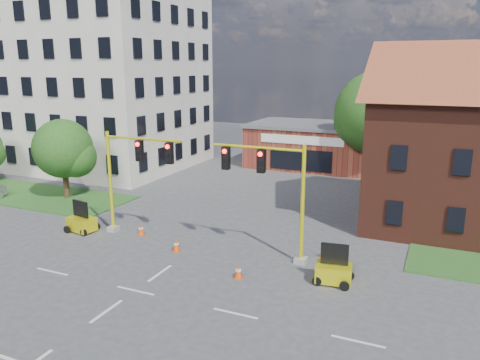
{
  "coord_description": "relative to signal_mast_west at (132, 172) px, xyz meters",
  "views": [
    {
      "loc": [
        12.2,
        -15.87,
        9.96
      ],
      "look_at": [
        0.8,
        10.0,
        3.02
      ],
      "focal_mm": 35.0,
      "sensor_mm": 36.0,
      "label": 1
    }
  ],
  "objects": [
    {
      "name": "ground",
      "position": [
        4.36,
        -6.0,
        -3.92
      ],
      "size": [
        120.0,
        120.0,
        0.0
      ],
      "primitive_type": "plane",
      "color": "#3E3D40",
      "rests_on": "ground"
    },
    {
      "name": "grass_verge_nw",
      "position": [
        -15.64,
        4.0,
        -3.88
      ],
      "size": [
        22.0,
        6.0,
        0.08
      ],
      "primitive_type": "cube",
      "color": "#254F1D",
      "rests_on": "ground"
    },
    {
      "name": "lane_markings",
      "position": [
        4.36,
        -9.0,
        -3.91
      ],
      "size": [
        60.0,
        36.0,
        0.01
      ],
      "primitive_type": null,
      "color": "silver",
      "rests_on": "ground"
    },
    {
      "name": "office_block",
      "position": [
        -15.64,
        15.91,
        6.39
      ],
      "size": [
        18.4,
        15.4,
        20.6
      ],
      "color": "beige",
      "rests_on": "ground"
    },
    {
      "name": "brick_shop",
      "position": [
        4.36,
        23.99,
        -1.76
      ],
      "size": [
        12.4,
        8.4,
        4.3
      ],
      "color": "maroon",
      "rests_on": "ground"
    },
    {
      "name": "tree_large",
      "position": [
        11.23,
        21.08,
        1.71
      ],
      "size": [
        7.76,
        7.39,
        9.57
      ],
      "color": "#3E2816",
      "rests_on": "ground"
    },
    {
      "name": "tree_nw_front",
      "position": [
        -9.42,
        4.58,
        -0.2
      ],
      "size": [
        4.66,
        4.44,
        6.11
      ],
      "color": "#3E2816",
      "rests_on": "ground"
    },
    {
      "name": "signal_mast_west",
      "position": [
        0.0,
        0.0,
        0.0
      ],
      "size": [
        5.3,
        0.6,
        6.2
      ],
      "color": "gray",
      "rests_on": "ground"
    },
    {
      "name": "signal_mast_east",
      "position": [
        8.71,
        0.0,
        0.0
      ],
      "size": [
        5.3,
        0.6,
        6.2
      ],
      "color": "gray",
      "rests_on": "ground"
    },
    {
      "name": "trailer_west",
      "position": [
        -3.34,
        -0.87,
        -3.33
      ],
      "size": [
        1.82,
        1.37,
        1.88
      ],
      "rotation": [
        0.0,
        0.0,
        -0.17
      ],
      "color": "#FCF115",
      "rests_on": "ground"
    },
    {
      "name": "trailer_east",
      "position": [
        12.42,
        -1.58,
        -3.33
      ],
      "size": [
        1.78,
        1.32,
        1.87
      ],
      "rotation": [
        0.0,
        0.0,
        0.14
      ],
      "color": "#FCF115",
      "rests_on": "ground"
    },
    {
      "name": "cone_a",
      "position": [
        3.64,
        -1.25,
        -3.58
      ],
      "size": [
        0.4,
        0.4,
        0.7
      ],
      "color": "#DD440B",
      "rests_on": "ground"
    },
    {
      "name": "cone_b",
      "position": [
        0.34,
        0.1,
        -3.58
      ],
      "size": [
        0.4,
        0.4,
        0.7
      ],
      "color": "#DD440B",
      "rests_on": "ground"
    },
    {
      "name": "cone_c",
      "position": [
        8.12,
        -2.94,
        -3.58
      ],
      "size": [
        0.4,
        0.4,
        0.7
      ],
      "color": "#DD440B",
      "rests_on": "ground"
    },
    {
      "name": "cone_d",
      "position": [
        11.26,
        1.19,
        -3.58
      ],
      "size": [
        0.4,
        0.4,
        0.7
      ],
      "color": "#DD440B",
      "rests_on": "ground"
    },
    {
      "name": "pickup_white",
      "position": [
        18.1,
        6.98,
        -3.11
      ],
      "size": [
        6.2,
        3.61,
        1.62
      ],
      "primitive_type": "imported",
      "rotation": [
        0.0,
        0.0,
        1.73
      ],
      "color": "white",
      "rests_on": "ground"
    }
  ]
}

